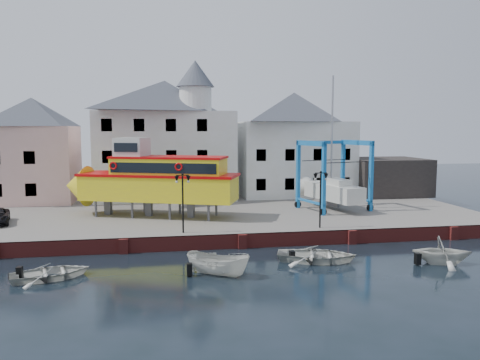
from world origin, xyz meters
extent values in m
plane|color=black|center=(0.00, 0.00, 0.00)|extent=(140.00, 140.00, 0.00)
cube|color=#615C54|center=(0.00, 11.00, 0.50)|extent=(44.00, 22.00, 1.00)
cube|color=maroon|center=(0.00, 0.12, 0.50)|extent=(44.00, 0.25, 1.00)
cube|color=maroon|center=(-8.00, -0.05, 0.50)|extent=(0.60, 0.36, 1.00)
cube|color=maroon|center=(0.00, -0.05, 0.50)|extent=(0.60, 0.36, 1.00)
cube|color=maroon|center=(8.00, -0.05, 0.50)|extent=(0.60, 0.36, 1.00)
cube|color=maroon|center=(16.00, -0.05, 0.50)|extent=(0.60, 0.36, 1.00)
cube|color=#D3A296|center=(-18.00, 18.00, 4.75)|extent=(8.00, 7.00, 7.50)
pyramid|color=#3C414B|center=(-18.00, 18.00, 9.90)|extent=(8.00, 7.00, 2.80)
cube|color=black|center=(-17.50, 14.54, 2.60)|extent=(1.00, 0.08, 1.20)
cube|color=black|center=(-17.50, 14.54, 5.60)|extent=(1.00, 0.08, 1.20)
cube|color=silver|center=(-5.00, 18.50, 5.50)|extent=(14.00, 8.00, 9.00)
pyramid|color=#3C414B|center=(-5.00, 18.50, 11.60)|extent=(14.00, 8.00, 3.20)
cube|color=black|center=(-10.50, 14.54, 2.60)|extent=(1.00, 0.08, 1.20)
cube|color=black|center=(-7.50, 14.54, 2.60)|extent=(1.00, 0.08, 1.20)
cube|color=black|center=(-4.50, 14.54, 2.60)|extent=(1.00, 0.08, 1.20)
cube|color=black|center=(-1.50, 14.54, 2.60)|extent=(1.00, 0.08, 1.20)
cube|color=black|center=(-10.50, 14.54, 5.60)|extent=(1.00, 0.08, 1.20)
cube|color=black|center=(-7.50, 14.54, 5.60)|extent=(1.00, 0.08, 1.20)
cube|color=black|center=(-4.50, 14.54, 5.60)|extent=(1.00, 0.08, 1.20)
cube|color=black|center=(-1.50, 14.54, 5.60)|extent=(1.00, 0.08, 1.20)
cube|color=black|center=(-10.50, 14.54, 8.60)|extent=(1.00, 0.08, 1.20)
cube|color=black|center=(-7.50, 14.54, 8.60)|extent=(1.00, 0.08, 1.20)
cube|color=black|center=(-4.50, 14.54, 8.60)|extent=(1.00, 0.08, 1.20)
cube|color=black|center=(-1.50, 14.54, 8.60)|extent=(1.00, 0.08, 1.20)
cylinder|color=silver|center=(-2.00, 16.10, 11.20)|extent=(3.20, 3.20, 2.40)
cone|color=#3C414B|center=(-2.00, 16.10, 13.70)|extent=(3.80, 3.80, 2.60)
cube|color=silver|center=(9.00, 19.00, 5.00)|extent=(12.00, 8.00, 8.00)
pyramid|color=#3C414B|center=(9.00, 19.00, 10.60)|extent=(12.00, 8.00, 3.20)
cube|color=black|center=(4.50, 15.04, 2.60)|extent=(1.00, 0.08, 1.20)
cube|color=black|center=(7.50, 15.04, 2.60)|extent=(1.00, 0.08, 1.20)
cube|color=black|center=(10.50, 15.04, 2.60)|extent=(1.00, 0.08, 1.20)
cube|color=black|center=(13.50, 15.04, 2.60)|extent=(1.00, 0.08, 1.20)
cube|color=black|center=(4.50, 15.04, 5.60)|extent=(1.00, 0.08, 1.20)
cube|color=black|center=(7.50, 15.04, 5.60)|extent=(1.00, 0.08, 1.20)
cube|color=black|center=(10.50, 15.04, 5.60)|extent=(1.00, 0.08, 1.20)
cube|color=black|center=(13.50, 15.04, 5.60)|extent=(1.00, 0.08, 1.20)
cube|color=black|center=(19.00, 17.00, 3.00)|extent=(8.00, 7.00, 4.00)
cylinder|color=black|center=(-4.00, 1.20, 3.00)|extent=(0.12, 0.12, 4.00)
cube|color=black|center=(-4.00, 1.20, 5.05)|extent=(0.90, 0.06, 0.06)
sphere|color=black|center=(-4.00, 1.20, 5.12)|extent=(0.16, 0.16, 0.16)
cone|color=black|center=(-4.40, 1.20, 4.78)|extent=(0.32, 0.32, 0.45)
sphere|color=beige|center=(-4.40, 1.20, 4.60)|extent=(0.18, 0.18, 0.18)
cone|color=black|center=(-3.60, 1.20, 4.78)|extent=(0.32, 0.32, 0.45)
sphere|color=beige|center=(-3.60, 1.20, 4.60)|extent=(0.18, 0.18, 0.18)
cylinder|color=black|center=(6.00, 1.20, 3.00)|extent=(0.12, 0.12, 4.00)
cube|color=black|center=(6.00, 1.20, 5.05)|extent=(0.90, 0.06, 0.06)
sphere|color=black|center=(6.00, 1.20, 5.12)|extent=(0.16, 0.16, 0.16)
cone|color=black|center=(5.60, 1.20, 4.78)|extent=(0.32, 0.32, 0.45)
sphere|color=beige|center=(5.60, 1.20, 4.60)|extent=(0.18, 0.18, 0.18)
cone|color=black|center=(6.40, 1.20, 4.78)|extent=(0.32, 0.32, 0.45)
sphere|color=beige|center=(6.40, 1.20, 4.60)|extent=(0.18, 0.18, 0.18)
cylinder|color=#59595E|center=(-10.86, 8.32, 1.69)|extent=(0.26, 0.26, 1.37)
cylinder|color=#59595E|center=(-9.97, 10.73, 1.69)|extent=(0.26, 0.26, 1.37)
cylinder|color=#59595E|center=(-7.85, 7.21, 1.69)|extent=(0.26, 0.26, 1.37)
cylinder|color=#59595E|center=(-6.96, 9.61, 1.69)|extent=(0.26, 0.26, 1.37)
cylinder|color=#59595E|center=(-4.85, 6.10, 1.69)|extent=(0.26, 0.26, 1.37)
cylinder|color=#59595E|center=(-3.96, 8.50, 1.69)|extent=(0.26, 0.26, 1.37)
cylinder|color=#59595E|center=(-1.85, 4.98, 1.69)|extent=(0.26, 0.26, 1.37)
cylinder|color=#59595E|center=(-0.96, 7.38, 1.69)|extent=(0.26, 0.26, 1.37)
cube|color=#59595E|center=(-9.98, 9.36, 1.69)|extent=(0.67, 0.62, 1.37)
cube|color=#59595E|center=(-6.55, 8.09, 1.69)|extent=(0.67, 0.62, 1.37)
cube|color=#59595E|center=(-3.12, 6.82, 1.69)|extent=(0.67, 0.62, 1.37)
cube|color=yellow|center=(-5.69, 7.77, 3.38)|extent=(13.22, 7.72, 2.01)
cone|color=yellow|center=(-12.64, 10.35, 3.38)|extent=(3.10, 3.96, 3.48)
cube|color=#C00708|center=(-5.69, 7.77, 4.48)|extent=(13.53, 7.95, 0.20)
cube|color=yellow|center=(-4.83, 7.46, 5.12)|extent=(9.66, 6.10, 1.46)
cube|color=black|center=(-5.39, 5.97, 5.16)|extent=(8.26, 3.11, 0.82)
cube|color=black|center=(-4.28, 8.94, 5.16)|extent=(8.26, 3.11, 0.82)
cube|color=#C00708|center=(-4.83, 7.46, 5.93)|extent=(9.87, 6.25, 0.16)
cube|color=beige|center=(-7.84, 8.57, 6.68)|extent=(3.06, 3.06, 1.67)
cube|color=black|center=(-8.26, 7.43, 6.75)|extent=(1.89, 0.75, 0.73)
torus|color=#C00708|center=(-9.26, 7.35, 5.30)|extent=(0.65, 0.34, 0.64)
torus|color=#C00708|center=(-4.12, 5.44, 5.30)|extent=(0.65, 0.34, 0.64)
cube|color=#145D9E|center=(7.93, 5.96, 4.07)|extent=(0.38, 0.38, 6.15)
cylinder|color=black|center=(7.93, 5.96, 1.31)|extent=(0.65, 0.37, 0.61)
cube|color=#145D9E|center=(6.88, 9.91, 4.07)|extent=(0.38, 0.38, 6.15)
cylinder|color=black|center=(6.88, 9.91, 1.31)|extent=(0.65, 0.37, 0.61)
cube|color=#145D9E|center=(12.73, 7.23, 4.07)|extent=(0.38, 0.38, 6.15)
cylinder|color=black|center=(12.73, 7.23, 1.31)|extent=(0.65, 0.37, 0.61)
cube|color=#145D9E|center=(11.68, 11.18, 4.07)|extent=(0.38, 0.38, 6.15)
cylinder|color=black|center=(11.68, 11.18, 1.31)|extent=(0.65, 0.37, 0.61)
cube|color=#145D9E|center=(7.41, 7.94, 7.00)|extent=(1.42, 4.33, 0.43)
cube|color=#145D9E|center=(7.41, 7.94, 1.88)|extent=(1.33, 4.30, 0.18)
cube|color=#145D9E|center=(12.20, 9.21, 7.00)|extent=(1.42, 4.33, 0.43)
cube|color=#145D9E|center=(12.20, 9.21, 1.88)|extent=(1.33, 4.30, 0.18)
cube|color=#145D9E|center=(9.28, 10.55, 7.00)|extent=(5.17, 1.65, 0.31)
cube|color=beige|center=(9.80, 8.57, 2.58)|extent=(3.64, 6.89, 1.41)
cone|color=beige|center=(8.80, 12.35, 2.58)|extent=(2.31, 1.88, 2.02)
cube|color=#59595E|center=(9.80, 8.57, 1.57)|extent=(0.61, 1.58, 0.61)
cube|color=beige|center=(9.92, 8.15, 3.55)|extent=(2.03, 2.91, 0.53)
cylinder|color=#99999E|center=(9.69, 9.00, 8.12)|extent=(0.20, 0.20, 9.66)
cube|color=black|center=(10.21, 7.04, 5.37)|extent=(4.55, 1.31, 0.05)
cube|color=black|center=(9.40, 10.10, 5.37)|extent=(4.55, 1.31, 0.05)
imported|color=beige|center=(-2.35, -5.59, 0.00)|extent=(4.07, 3.29, 1.50)
imported|color=beige|center=(4.07, -3.88, 0.00)|extent=(5.70, 4.78, 1.01)
imported|color=beige|center=(11.44, -5.67, 0.00)|extent=(4.19, 3.87, 1.83)
imported|color=beige|center=(-11.57, -4.70, 0.00)|extent=(4.88, 4.10, 0.87)
camera|label=1|loc=(-5.32, -31.19, 8.25)|focal=35.00mm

